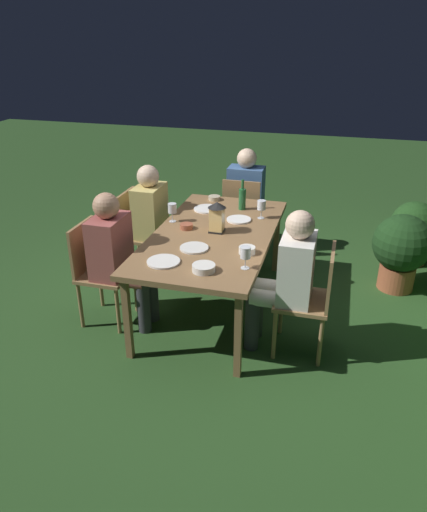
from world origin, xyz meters
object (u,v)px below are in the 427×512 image
(green_bottle_on_table, at_px, (242,198))
(potted_plant_corner, at_px, (401,248))
(plate_b, at_px, (239,220))
(wine_glass_c, at_px, (172,209))
(bowl_dip, at_px, (247,250))
(potted_plant_by_hedge, at_px, (413,230))
(wine_glass_a, at_px, (261,206))
(person_in_rust, at_px, (118,254))
(plate_d, at_px, (194,248))
(lantern_centerpiece, at_px, (217,215))
(bowl_olives, at_px, (214,198))
(person_in_mustard, at_px, (157,218))
(dining_table, at_px, (214,238))
(chair_side_right_b, at_px, (312,296))
(plate_a, at_px, (164,262))
(chair_side_left_a, at_px, (139,230))
(bowl_bread, at_px, (204,268))
(person_in_blue, at_px, (247,194))
(bowl_salad, at_px, (186,226))
(plate_c, at_px, (207,209))
(chair_head_near, at_px, (243,212))
(person_in_cream, at_px, (287,275))
(wine_glass_b, at_px, (246,254))
(chair_side_left_b, at_px, (98,268))

(green_bottle_on_table, bearing_deg, potted_plant_corner, 96.72)
(plate_b, xyz_separation_m, potted_plant_corner, (-0.47, 1.47, -0.31))
(wine_glass_c, height_order, bowl_dip, wine_glass_c)
(potted_plant_by_hedge, bearing_deg, green_bottle_on_table, -63.60)
(wine_glass_a, xyz_separation_m, wine_glass_c, (0.29, -0.75, 0.00))
(person_in_rust, relative_size, plate_d, 5.08)
(lantern_centerpiece, xyz_separation_m, bowl_olives, (-0.79, -0.24, -0.13))
(person_in_mustard, xyz_separation_m, plate_b, (0.09, 0.83, 0.10))
(person_in_mustard, bearing_deg, dining_table, 58.15)
(chair_side_right_b, xyz_separation_m, plate_a, (0.22, -1.09, 0.25))
(chair_side_left_a, xyz_separation_m, bowl_bread, (1.13, 1.01, 0.27))
(green_bottle_on_table, height_order, plate_b, green_bottle_on_table)
(bowl_dip, bearing_deg, plate_a, -60.27)
(chair_side_left_a, distance_m, plate_d, 1.17)
(lantern_centerpiece, relative_size, plate_b, 1.20)
(lantern_centerpiece, height_order, plate_a, lantern_centerpiece)
(person_in_blue, bearing_deg, plate_b, 7.72)
(plate_b, height_order, bowl_salad, bowl_salad)
(chair_side_left_a, bearing_deg, bowl_bread, 41.60)
(wine_glass_a, relative_size, plate_c, 0.67)
(lantern_centerpiece, distance_m, bowl_bread, 0.75)
(dining_table, height_order, plate_c, plate_c)
(person_in_blue, bearing_deg, bowl_salad, -10.28)
(person_in_rust, bearing_deg, chair_head_near, 157.05)
(plate_b, xyz_separation_m, bowl_salad, (0.31, -0.39, 0.02))
(person_in_mustard, bearing_deg, green_bottle_on_table, 104.46)
(bowl_bread, height_order, bowl_dip, bowl_dip)
(lantern_centerpiece, distance_m, wine_glass_a, 0.51)
(person_in_blue, relative_size, potted_plant_by_hedge, 1.70)
(person_in_rust, relative_size, person_in_blue, 1.00)
(plate_d, xyz_separation_m, bowl_olives, (-1.18, -0.16, 0.01))
(person_in_cream, xyz_separation_m, wine_glass_b, (0.16, -0.29, 0.21))
(person_in_rust, bearing_deg, dining_table, 121.85)
(dining_table, distance_m, chair_side_left_b, 1.00)
(person_in_mustard, height_order, lantern_centerpiece, person_in_mustard)
(chair_head_near, distance_m, wine_glass_b, 1.86)
(plate_b, height_order, bowl_olives, bowl_olives)
(bowl_bread, height_order, bowl_salad, bowl_bread)
(potted_plant_by_hedge, bearing_deg, plate_b, -55.49)
(chair_head_near, distance_m, potted_plant_by_hedge, 1.80)
(wine_glass_c, relative_size, plate_a, 0.68)
(person_in_cream, distance_m, bowl_bread, 0.64)
(wine_glass_a, distance_m, plate_c, 0.55)
(dining_table, distance_m, bowl_salad, 0.26)
(person_in_mustard, relative_size, bowl_dip, 9.00)
(wine_glass_a, xyz_separation_m, bowl_bread, (1.15, -0.20, -0.09))
(person_in_cream, distance_m, wine_glass_a, 0.97)
(person_in_mustard, height_order, plate_a, person_in_mustard)
(chair_side_left_a, distance_m, bowl_olives, 0.82)
(bowl_salad, bearing_deg, wine_glass_a, 126.28)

